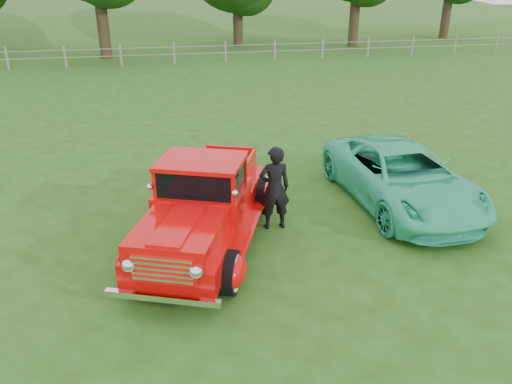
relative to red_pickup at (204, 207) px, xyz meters
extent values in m
plane|color=#254813|center=(0.68, -0.68, -0.80)|extent=(140.00, 140.00, 0.00)
ellipsoid|color=#305720|center=(-17.32, 57.32, -5.75)|extent=(84.00, 60.00, 18.00)
ellipsoid|color=#305720|center=(20.68, 61.32, -4.65)|extent=(72.00, 52.00, 14.00)
cube|color=gray|center=(0.68, 21.32, -0.25)|extent=(48.00, 0.04, 0.04)
cube|color=gray|center=(0.68, 21.32, 0.15)|extent=(48.00, 0.04, 0.04)
cylinder|color=#302218|center=(-3.32, 24.32, 1.62)|extent=(0.70, 0.70, 4.84)
cylinder|color=#302218|center=(5.68, 28.32, 1.07)|extent=(0.70, 0.70, 3.74)
cylinder|color=#302218|center=(13.68, 26.32, 1.40)|extent=(0.70, 0.70, 4.40)
cylinder|color=#302218|center=(22.68, 29.32, 1.29)|extent=(0.70, 0.70, 4.18)
cylinder|color=black|center=(-1.33, -1.10, -0.42)|extent=(0.50, 0.79, 0.76)
cylinder|color=black|center=(0.21, -1.71, -0.42)|extent=(0.50, 0.79, 0.76)
cylinder|color=black|center=(-0.18, 1.78, -0.42)|extent=(0.50, 0.79, 0.76)
cylinder|color=black|center=(1.36, 1.17, -0.42)|extent=(0.50, 0.79, 0.76)
cube|color=red|center=(0.01, 0.03, -0.22)|extent=(3.16, 4.86, 0.44)
ellipsoid|color=red|center=(-1.40, -1.07, -0.38)|extent=(0.66, 0.85, 0.54)
ellipsoid|color=red|center=(0.27, -1.74, -0.38)|extent=(0.66, 0.85, 0.54)
ellipsoid|color=red|center=(-0.25, 1.81, -0.38)|extent=(0.66, 0.85, 0.54)
ellipsoid|color=red|center=(1.42, 1.14, -0.38)|extent=(0.66, 0.85, 0.54)
cube|color=red|center=(-0.56, -1.40, 0.17)|extent=(1.83, 1.98, 0.42)
cube|color=red|center=(-0.02, -0.06, 0.19)|extent=(1.98, 1.85, 0.44)
cube|color=black|center=(-0.02, -0.06, 0.66)|extent=(1.76, 1.58, 0.50)
cube|color=red|center=(-0.02, -0.06, 0.94)|extent=(1.86, 1.70, 0.08)
cube|color=red|center=(0.51, 1.29, 0.15)|extent=(1.82, 2.25, 0.45)
cube|color=white|center=(-0.86, -2.16, 0.05)|extent=(1.03, 0.49, 0.50)
cube|color=white|center=(-0.90, -2.25, -0.38)|extent=(1.71, 0.76, 0.10)
cube|color=white|center=(0.91, 2.28, -0.38)|extent=(1.63, 0.73, 0.10)
imported|color=#31C695|center=(4.57, 0.95, -0.13)|extent=(2.34, 4.86, 1.34)
imported|color=black|center=(1.47, 0.38, 0.09)|extent=(0.65, 0.43, 1.77)
camera|label=1|loc=(-0.81, -8.59, 4.09)|focal=35.00mm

